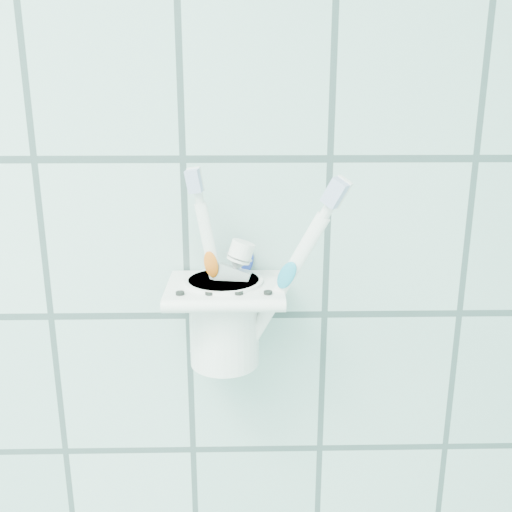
{
  "coord_description": "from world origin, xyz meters",
  "views": [
    {
      "loc": [
        0.67,
        0.61,
        1.49
      ],
      "look_at": [
        0.68,
        1.1,
        1.35
      ],
      "focal_mm": 40.0,
      "sensor_mm": 36.0,
      "label": 1
    }
  ],
  "objects_px": {
    "holder_bracket": "(225,291)",
    "cup": "(224,318)",
    "toothbrush_blue": "(229,265)",
    "toothbrush_pink": "(229,261)",
    "toothbrush_orange": "(242,253)",
    "toothpaste_tube": "(205,291)"
  },
  "relations": [
    {
      "from": "holder_bracket",
      "to": "cup",
      "type": "distance_m",
      "value": 0.03
    },
    {
      "from": "holder_bracket",
      "to": "cup",
      "type": "height_order",
      "value": "same"
    },
    {
      "from": "holder_bracket",
      "to": "cup",
      "type": "relative_size",
      "value": 1.26
    },
    {
      "from": "cup",
      "to": "toothbrush_blue",
      "type": "relative_size",
      "value": 0.5
    },
    {
      "from": "holder_bracket",
      "to": "toothbrush_blue",
      "type": "distance_m",
      "value": 0.03
    },
    {
      "from": "toothbrush_pink",
      "to": "toothbrush_orange",
      "type": "bearing_deg",
      "value": -25.38
    },
    {
      "from": "holder_bracket",
      "to": "toothbrush_orange",
      "type": "height_order",
      "value": "toothbrush_orange"
    },
    {
      "from": "toothbrush_blue",
      "to": "toothpaste_tube",
      "type": "bearing_deg",
      "value": -140.43
    },
    {
      "from": "holder_bracket",
      "to": "toothbrush_orange",
      "type": "bearing_deg",
      "value": 5.31
    },
    {
      "from": "toothbrush_blue",
      "to": "toothpaste_tube",
      "type": "xyz_separation_m",
      "value": [
        -0.02,
        -0.02,
        -0.02
      ]
    },
    {
      "from": "toothbrush_pink",
      "to": "toothbrush_orange",
      "type": "xyz_separation_m",
      "value": [
        0.01,
        -0.01,
        0.01
      ]
    },
    {
      "from": "cup",
      "to": "toothpaste_tube",
      "type": "height_order",
      "value": "toothpaste_tube"
    },
    {
      "from": "toothbrush_blue",
      "to": "toothbrush_orange",
      "type": "bearing_deg",
      "value": -61.01
    },
    {
      "from": "cup",
      "to": "toothbrush_orange",
      "type": "relative_size",
      "value": 0.43
    },
    {
      "from": "cup",
      "to": "toothbrush_blue",
      "type": "height_order",
      "value": "toothbrush_blue"
    },
    {
      "from": "toothbrush_pink",
      "to": "toothbrush_blue",
      "type": "distance_m",
      "value": 0.01
    },
    {
      "from": "holder_bracket",
      "to": "cup",
      "type": "bearing_deg",
      "value": 114.24
    },
    {
      "from": "toothbrush_pink",
      "to": "toothpaste_tube",
      "type": "bearing_deg",
      "value": -137.41
    },
    {
      "from": "toothbrush_blue",
      "to": "toothbrush_orange",
      "type": "distance_m",
      "value": 0.03
    },
    {
      "from": "toothbrush_pink",
      "to": "toothbrush_blue",
      "type": "xyz_separation_m",
      "value": [
        -0.0,
        0.01,
        -0.01
      ]
    },
    {
      "from": "toothpaste_tube",
      "to": "toothbrush_orange",
      "type": "bearing_deg",
      "value": 17.83
    },
    {
      "from": "toothbrush_orange",
      "to": "toothbrush_blue",
      "type": "bearing_deg",
      "value": 159.44
    }
  ]
}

